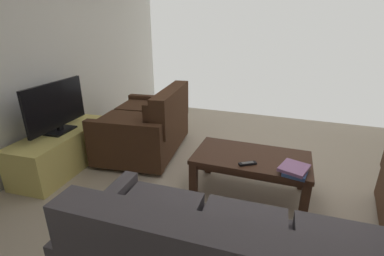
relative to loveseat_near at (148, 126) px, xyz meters
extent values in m
cube|color=tan|center=(-1.43, 0.53, -0.37)|extent=(4.94, 5.19, 0.01)
cube|color=silver|center=(1.04, 0.53, 0.93)|extent=(0.12, 5.19, 2.59)
cylinder|color=black|center=(-0.75, 1.43, -0.34)|extent=(0.05, 0.05, 0.06)
cube|color=#4C474C|center=(-1.49, 1.71, 0.10)|extent=(0.52, 0.70, 0.10)
cube|color=#4C474C|center=(-0.95, 1.73, 0.10)|extent=(0.52, 0.70, 0.10)
cube|color=#4C474C|center=(-0.96, 1.97, 0.24)|extent=(0.49, 0.14, 0.35)
cube|color=#4C474C|center=(-0.63, 1.76, -0.06)|extent=(0.13, 0.78, 0.52)
cylinder|color=black|center=(0.49, -0.39, -0.34)|extent=(0.06, 0.06, 0.06)
cylinder|color=black|center=(0.38, 0.50, -0.34)|extent=(0.06, 0.06, 0.06)
cylinder|color=black|center=(-0.26, -0.48, -0.34)|extent=(0.06, 0.06, 0.06)
cylinder|color=black|center=(-0.37, 0.40, -0.34)|extent=(0.06, 0.06, 0.06)
cube|color=#422819|center=(0.06, 0.01, -0.11)|extent=(1.00, 1.15, 0.40)
cube|color=#422819|center=(0.11, -0.25, 0.14)|extent=(0.83, 0.58, 0.10)
cube|color=#422819|center=(0.05, 0.27, 0.14)|extent=(0.83, 0.58, 0.10)
cube|color=#422819|center=(-0.31, -0.04, 0.27)|extent=(0.31, 1.07, 0.45)
cube|color=#422819|center=(-0.17, -0.29, 0.27)|extent=(0.18, 0.48, 0.32)
cube|color=#422819|center=(-0.24, 0.23, 0.27)|extent=(0.18, 0.48, 0.32)
cube|color=#422819|center=(0.13, -0.56, -0.04)|extent=(0.88, 0.21, 0.56)
cube|color=#422819|center=(-0.01, 0.58, -0.04)|extent=(0.88, 0.21, 0.56)
cube|color=#3D2316|center=(-1.38, 0.50, 0.03)|extent=(1.08, 0.60, 0.04)
cube|color=#3D2316|center=(-1.38, 0.50, -0.02)|extent=(1.00, 0.54, 0.05)
cube|color=#3D2316|center=(-1.88, 0.25, -0.18)|extent=(0.07, 0.07, 0.37)
cube|color=#3D2316|center=(-0.89, 0.25, -0.18)|extent=(0.07, 0.07, 0.37)
cube|color=#3D2316|center=(-1.88, 0.75, -0.18)|extent=(0.07, 0.07, 0.37)
cube|color=#3D2316|center=(-0.89, 0.75, -0.18)|extent=(0.07, 0.07, 0.37)
cube|color=#D8C666|center=(0.73, 0.70, -0.14)|extent=(0.56, 1.27, 0.45)
cube|color=black|center=(0.85, 0.71, -0.14)|extent=(0.10, 1.05, 0.27)
cube|color=black|center=(0.74, 0.76, -0.14)|extent=(0.22, 0.25, 0.06)
cube|color=black|center=(0.73, 0.70, 0.10)|extent=(0.22, 0.33, 0.02)
cube|color=black|center=(0.73, 0.70, 0.14)|extent=(0.04, 0.06, 0.06)
cube|color=black|center=(0.73, 0.70, 0.40)|extent=(0.10, 0.85, 0.49)
cube|color=navy|center=(0.75, 0.70, 0.40)|extent=(0.07, 0.82, 0.46)
cylinder|color=black|center=(-2.58, 0.33, -0.34)|extent=(0.06, 0.06, 0.06)
cube|color=#385693|center=(-1.78, 0.69, 0.06)|extent=(0.22, 0.27, 0.03)
cube|color=#996699|center=(-1.76, 0.69, 0.09)|extent=(0.27, 0.29, 0.03)
cube|color=black|center=(-1.37, 0.69, 0.06)|extent=(0.16, 0.12, 0.02)
cube|color=#59595B|center=(-1.37, 0.69, 0.07)|extent=(0.11, 0.09, 0.00)
camera|label=1|loc=(-1.64, 2.87, 1.23)|focal=25.47mm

